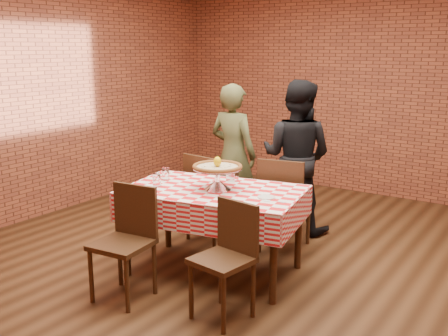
% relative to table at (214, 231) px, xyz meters
% --- Properties ---
extents(ground, '(6.00, 6.00, 0.00)m').
position_rel_table_xyz_m(ground, '(0.16, 0.26, -0.38)').
color(ground, black).
rests_on(ground, ground).
extents(back_wall, '(5.50, 0.00, 5.50)m').
position_rel_table_xyz_m(back_wall, '(0.16, 3.26, 1.08)').
color(back_wall, brown).
rests_on(back_wall, ground).
extents(table, '(1.62, 1.15, 0.75)m').
position_rel_table_xyz_m(table, '(0.00, 0.00, 0.00)').
color(table, '#3B2010').
rests_on(table, ground).
extents(tablecloth, '(1.66, 1.19, 0.25)m').
position_rel_table_xyz_m(tablecloth, '(0.00, 0.00, 0.26)').
color(tablecloth, red).
rests_on(tablecloth, table).
extents(pizza_stand, '(0.59, 0.59, 0.19)m').
position_rel_table_xyz_m(pizza_stand, '(0.03, 0.01, 0.48)').
color(pizza_stand, silver).
rests_on(pizza_stand, tablecloth).
extents(pizza, '(0.59, 0.59, 0.03)m').
position_rel_table_xyz_m(pizza, '(0.03, 0.01, 0.58)').
color(pizza, '#C4B18B').
rests_on(pizza, pizza_stand).
extents(lemon, '(0.09, 0.09, 0.09)m').
position_rel_table_xyz_m(lemon, '(0.03, 0.01, 0.62)').
color(lemon, '#E1BF08').
rests_on(lemon, pizza).
extents(water_glass_left, '(0.08, 0.08, 0.11)m').
position_rel_table_xyz_m(water_glass_left, '(-0.46, -0.21, 0.44)').
color(water_glass_left, white).
rests_on(water_glass_left, tablecloth).
extents(water_glass_right, '(0.08, 0.08, 0.11)m').
position_rel_table_xyz_m(water_glass_right, '(-0.54, 0.01, 0.44)').
color(water_glass_right, white).
rests_on(water_glass_right, tablecloth).
extents(side_plate, '(0.17, 0.17, 0.01)m').
position_rel_table_xyz_m(side_plate, '(0.51, 0.02, 0.39)').
color(side_plate, white).
rests_on(side_plate, tablecloth).
extents(sweetener_packet_a, '(0.05, 0.04, 0.00)m').
position_rel_table_xyz_m(sweetener_packet_a, '(0.56, -0.06, 0.39)').
color(sweetener_packet_a, white).
rests_on(sweetener_packet_a, tablecloth).
extents(sweetener_packet_b, '(0.05, 0.04, 0.00)m').
position_rel_table_xyz_m(sweetener_packet_b, '(0.67, -0.02, 0.39)').
color(sweetener_packet_b, white).
rests_on(sweetener_packet_b, tablecloth).
extents(condiment_caddy, '(0.09, 0.07, 0.13)m').
position_rel_table_xyz_m(condiment_caddy, '(-0.02, 0.32, 0.45)').
color(condiment_caddy, silver).
rests_on(condiment_caddy, tablecloth).
extents(chair_near_left, '(0.45, 0.45, 0.89)m').
position_rel_table_xyz_m(chair_near_left, '(-0.30, -0.81, 0.07)').
color(chair_near_left, '#3B2010').
rests_on(chair_near_left, ground).
extents(chair_near_right, '(0.43, 0.43, 0.86)m').
position_rel_table_xyz_m(chair_near_right, '(0.52, -0.63, 0.05)').
color(chair_near_right, '#3B2010').
rests_on(chair_near_right, ground).
extents(chair_far_left, '(0.47, 0.47, 0.90)m').
position_rel_table_xyz_m(chair_far_left, '(-0.48, 0.66, 0.08)').
color(chair_far_left, '#3B2010').
rests_on(chair_far_left, ground).
extents(chair_far_right, '(0.53, 0.53, 0.93)m').
position_rel_table_xyz_m(chair_far_right, '(0.26, 0.84, 0.09)').
color(chair_far_right, '#3B2010').
rests_on(chair_far_right, ground).
extents(diner_olive, '(0.58, 0.40, 1.56)m').
position_rel_table_xyz_m(diner_olive, '(-0.59, 1.22, 0.41)').
color(diner_olive, '#474929').
rests_on(diner_olive, ground).
extents(diner_black, '(0.83, 0.67, 1.62)m').
position_rel_table_xyz_m(diner_black, '(0.09, 1.40, 0.43)').
color(diner_black, black).
rests_on(diner_black, ground).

